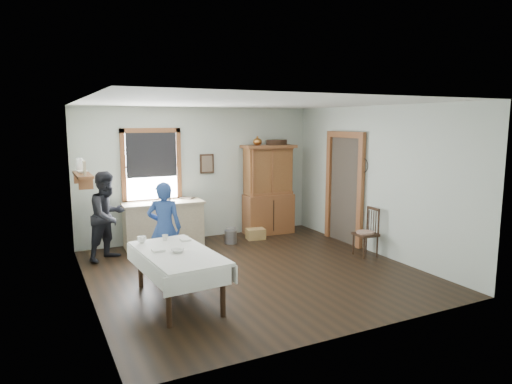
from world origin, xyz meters
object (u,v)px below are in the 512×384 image
at_px(spindle_chair, 366,232).
at_px(pail, 231,237).
at_px(dining_table, 178,276).
at_px(wicker_basket, 256,234).
at_px(china_hutch, 268,190).
at_px(woman_blue, 165,231).
at_px(work_counter, 164,224).
at_px(figure_dark, 108,219).

bearing_deg(spindle_chair, pail, 136.91).
distance_m(dining_table, wicker_basket, 3.45).
height_order(china_hutch, woman_blue, china_hutch).
bearing_deg(wicker_basket, work_counter, 170.31).
relative_size(wicker_basket, woman_blue, 0.27).
relative_size(spindle_chair, figure_dark, 0.61).
height_order(spindle_chair, woman_blue, woman_blue).
height_order(work_counter, woman_blue, woman_blue).
bearing_deg(dining_table, woman_blue, 82.79).
bearing_deg(pail, woman_blue, -144.12).
distance_m(china_hutch, pail, 1.41).
relative_size(dining_table, wicker_basket, 4.61).
distance_m(work_counter, wicker_basket, 1.90).
bearing_deg(pail, dining_table, -126.97).
height_order(pail, figure_dark, figure_dark).
distance_m(dining_table, figure_dark, 2.47).
bearing_deg(pail, china_hutch, 21.05).
bearing_deg(work_counter, china_hutch, 3.31).
bearing_deg(china_hutch, spindle_chair, -68.43).
xyz_separation_m(work_counter, wicker_basket, (1.84, -0.31, -0.33)).
xyz_separation_m(work_counter, woman_blue, (-0.41, -1.58, 0.25)).
height_order(spindle_chair, wicker_basket, spindle_chair).
bearing_deg(woman_blue, pail, -119.26).
xyz_separation_m(china_hutch, woman_blue, (-2.73, -1.61, -0.27)).
xyz_separation_m(wicker_basket, woman_blue, (-2.25, -1.27, 0.58)).
distance_m(work_counter, spindle_chair, 3.83).
xyz_separation_m(work_counter, china_hutch, (2.32, 0.03, 0.52)).
height_order(work_counter, pail, work_counter).
xyz_separation_m(pail, woman_blue, (-1.66, -1.20, 0.55)).
xyz_separation_m(work_counter, spindle_chair, (3.10, -2.26, 0.00)).
xyz_separation_m(china_hutch, figure_dark, (-3.41, -0.43, -0.23)).
xyz_separation_m(woman_blue, figure_dark, (-0.69, 1.18, 0.04)).
height_order(dining_table, spindle_chair, spindle_chair).
bearing_deg(wicker_basket, woman_blue, -150.62).
bearing_deg(dining_table, spindle_chair, 8.27).
bearing_deg(china_hutch, wicker_basket, -141.52).
bearing_deg(wicker_basket, spindle_chair, -57.05).
relative_size(spindle_chair, wicker_basket, 2.36).
bearing_deg(spindle_chair, china_hutch, 111.05).
bearing_deg(figure_dark, work_counter, -14.64).
height_order(spindle_chair, pail, spindle_chair).
relative_size(china_hutch, woman_blue, 1.40).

